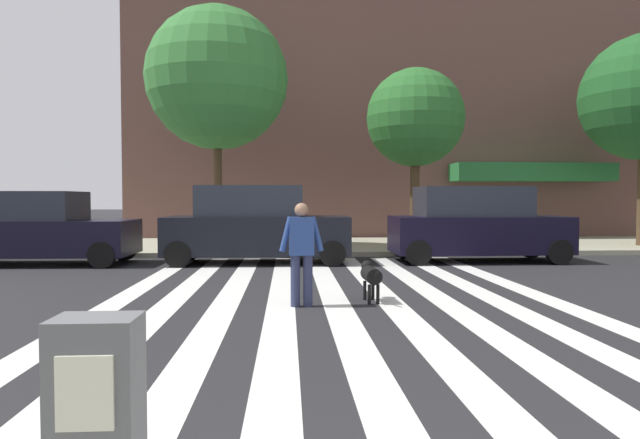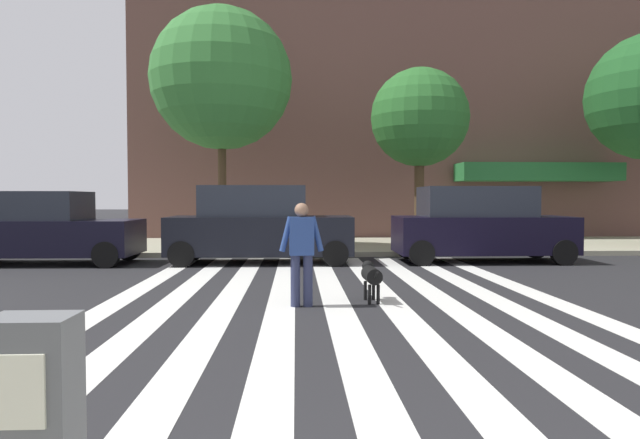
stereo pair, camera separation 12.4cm
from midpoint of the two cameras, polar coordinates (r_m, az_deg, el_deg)
ground_plane at (r=8.91m, az=1.34°, el=-8.86°), size 160.00×160.00×0.00m
sidewalk_far at (r=18.94m, az=-0.73°, el=-2.76°), size 80.00×6.00×0.15m
crosswalk_stripes at (r=8.92m, az=2.18°, el=-8.82°), size 7.65×13.66×0.01m
parked_car_near_curb at (r=15.91m, az=-26.66°, el=-0.96°), size 4.73×2.02×1.89m
parked_car_behind_first at (r=14.55m, az=-6.14°, el=-0.68°), size 4.79×1.92×2.05m
parked_car_third_in_line at (r=15.36m, az=16.58°, el=-0.57°), size 4.65×1.90×2.03m
street_tree_nearest at (r=18.04m, az=-10.03°, el=14.21°), size 4.45×4.45×7.56m
street_tree_middle at (r=18.53m, az=10.54°, el=10.35°), size 3.22×3.22×5.83m
pedestrian_dog_walker at (r=8.63m, az=-1.52°, el=-3.01°), size 0.71×0.26×1.64m
dog_on_leash at (r=9.14m, az=5.73°, el=-5.77°), size 0.29×0.96×0.65m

